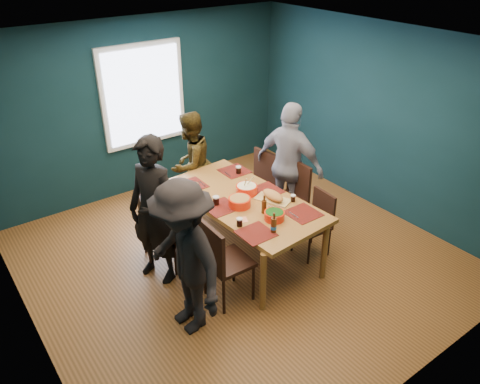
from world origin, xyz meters
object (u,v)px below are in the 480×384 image
object	(u,v)px
chair_right_far	(260,180)
bowl_dumpling	(247,189)
person_right	(290,165)
bowl_herbs	(274,215)
person_near_left	(184,259)
person_far_left	(154,212)
cutting_board	(273,196)
person_back	(191,164)
chair_left_mid	(190,240)
bowl_salad	(240,202)
dining_table	(244,204)
chair_right_near	(317,219)
chair_right_mid	(292,192)
chair_left_near	(221,258)
chair_left_far	(152,223)

from	to	relation	value
chair_right_far	bowl_dumpling	size ratio (longest dim) A/B	3.62
person_right	bowl_dumpling	xyz separation A→B (m)	(-0.87, -0.17, -0.02)
bowl_herbs	person_near_left	bearing A→B (deg)	-175.29
person_near_left	bowl_dumpling	xyz separation A→B (m)	(1.37, 0.79, 0.00)
person_far_left	bowl_herbs	xyz separation A→B (m)	(1.11, -0.82, -0.05)
cutting_board	person_back	bearing A→B (deg)	75.70
chair_left_mid	person_back	distance (m)	1.61
chair_left_mid	chair_right_far	size ratio (longest dim) A/B	0.96
bowl_salad	person_near_left	bearing A→B (deg)	-152.25
dining_table	chair_right_near	bearing A→B (deg)	-38.99
chair_left_mid	person_right	world-z (taller)	person_right
person_back	bowl_herbs	xyz separation A→B (m)	(-0.01, -1.90, 0.09)
bowl_salad	bowl_dumpling	distance (m)	0.33
chair_right_mid	bowl_herbs	xyz separation A→B (m)	(-0.87, -0.65, 0.28)
chair_right_mid	person_right	size ratio (longest dim) A/B	0.57
person_near_left	bowl_salad	size ratio (longest dim) A/B	6.37
chair_left_mid	bowl_dumpling	size ratio (longest dim) A/B	3.47
chair_right_mid	dining_table	bearing A→B (deg)	-173.64
chair_right_near	person_near_left	xyz separation A→B (m)	(-2.03, -0.15, 0.36)
bowl_herbs	bowl_dumpling	bearing A→B (deg)	80.59
chair_right_far	person_back	xyz separation A→B (m)	(-0.76, 0.68, 0.20)
dining_table	person_back	size ratio (longest dim) A/B	1.42
bowl_herbs	cutting_board	world-z (taller)	cutting_board
chair_right_mid	person_far_left	world-z (taller)	person_far_left
chair_left_near	bowl_salad	world-z (taller)	chair_left_near
chair_left_far	cutting_board	bearing A→B (deg)	-15.66
chair_right_far	bowl_herbs	world-z (taller)	chair_right_far
dining_table	bowl_herbs	bearing A→B (deg)	-94.27
chair_right_far	chair_left_near	bearing A→B (deg)	-148.71
person_back	chair_left_near	bearing A→B (deg)	45.87
chair_left_near	chair_right_mid	size ratio (longest dim) A/B	1.02
chair_left_mid	person_near_left	world-z (taller)	person_near_left
chair_right_far	bowl_dumpling	distance (m)	0.90
person_near_left	bowl_dumpling	distance (m)	1.58
person_back	bowl_salad	distance (m)	1.43
chair_left_far	bowl_herbs	distance (m)	1.56
person_back	person_right	world-z (taller)	person_right
chair_right_far	bowl_salad	world-z (taller)	chair_right_far
chair_right_mid	person_back	distance (m)	1.53
person_far_left	dining_table	bearing A→B (deg)	53.54
chair_left_near	person_back	size ratio (longest dim) A/B	0.66
person_back	bowl_dumpling	size ratio (longest dim) A/B	5.69
chair_left_mid	person_back	world-z (taller)	person_back
person_back	bowl_dumpling	xyz separation A→B (m)	(0.10, -1.22, 0.09)
person_right	cutting_board	size ratio (longest dim) A/B	3.24
dining_table	chair_right_mid	xyz separation A→B (m)	(0.87, 0.06, -0.15)
person_near_left	chair_left_near	bearing A→B (deg)	99.35
dining_table	person_right	bearing A→B (deg)	10.80
chair_right_mid	bowl_salad	distance (m)	1.07
person_near_left	bowl_dumpling	size ratio (longest dim) A/B	6.35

